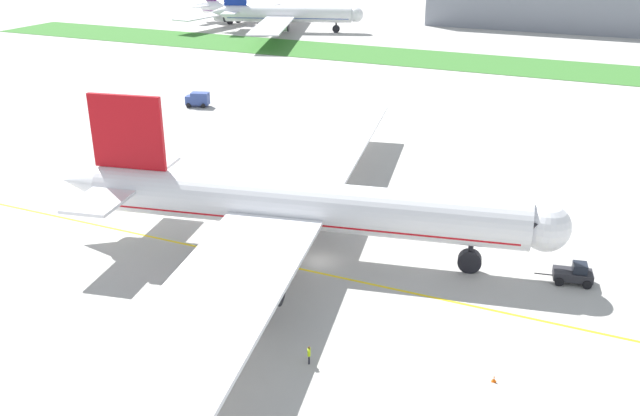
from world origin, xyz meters
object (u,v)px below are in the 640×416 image
(traffic_cone_near_nose, at_px, (494,379))
(parked_airliner_far_left, at_px, (238,9))
(airliner_foreground, at_px, (295,206))
(pushback_tug, at_px, (574,274))
(parked_airliner_far_centre, at_px, (286,14))
(service_truck_baggage_loader, at_px, (198,99))
(ground_crew_wingwalker_port, at_px, (309,353))

(traffic_cone_near_nose, xyz_separation_m, parked_airliner_far_left, (-119.42, 163.24, 4.57))
(airliner_foreground, bearing_deg, pushback_tug, 10.93)
(airliner_foreground, bearing_deg, parked_airliner_far_left, 122.46)
(parked_airliner_far_centre, bearing_deg, service_truck_baggage_loader, -73.64)
(airliner_foreground, xyz_separation_m, service_truck_baggage_loader, (-45.15, 49.06, -4.17))
(service_truck_baggage_loader, height_order, parked_airliner_far_centre, parked_airliner_far_centre)
(airliner_foreground, height_order, parked_airliner_far_left, airliner_foreground)
(pushback_tug, distance_m, parked_airliner_far_centre, 168.13)
(airliner_foreground, bearing_deg, parked_airliner_far_centre, 117.15)
(traffic_cone_near_nose, xyz_separation_m, service_truck_baggage_loader, (-69.63, 63.05, 1.22))
(pushback_tug, xyz_separation_m, traffic_cone_near_nose, (-4.17, -19.52, -0.72))
(airliner_foreground, relative_size, pushback_tug, 15.83)
(ground_crew_wingwalker_port, bearing_deg, service_truck_baggage_loader, 129.48)
(parked_airliner_far_centre, bearing_deg, pushback_tug, -53.25)
(traffic_cone_near_nose, height_order, parked_airliner_far_centre, parked_airliner_far_centre)
(airliner_foreground, height_order, pushback_tug, airliner_foreground)
(parked_airliner_far_centre, bearing_deg, traffic_cone_near_nose, -57.99)
(pushback_tug, bearing_deg, service_truck_baggage_loader, 149.47)
(airliner_foreground, distance_m, parked_airliner_far_centre, 157.57)
(ground_crew_wingwalker_port, height_order, parked_airliner_far_centre, parked_airliner_far_centre)
(parked_airliner_far_left, xyz_separation_m, parked_airliner_far_centre, (23.03, -9.05, 0.59))
(parked_airliner_far_centre, bearing_deg, airliner_foreground, -62.85)
(ground_crew_wingwalker_port, xyz_separation_m, service_truck_baggage_loader, (-55.12, 66.91, 0.47))
(traffic_cone_near_nose, height_order, parked_airliner_far_left, parked_airliner_far_left)
(traffic_cone_near_nose, relative_size, parked_airliner_far_centre, 0.01)
(pushback_tug, distance_m, service_truck_baggage_loader, 85.69)
(airliner_foreground, relative_size, parked_airliner_far_left, 1.56)
(traffic_cone_near_nose, xyz_separation_m, parked_airliner_far_centre, (-96.39, 154.19, 5.15))
(ground_crew_wingwalker_port, distance_m, traffic_cone_near_nose, 15.04)
(ground_crew_wingwalker_port, bearing_deg, parked_airliner_far_left, 122.12)
(airliner_foreground, bearing_deg, ground_crew_wingwalker_port, -60.81)
(parked_airliner_far_left, relative_size, parked_airliner_far_centre, 0.76)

